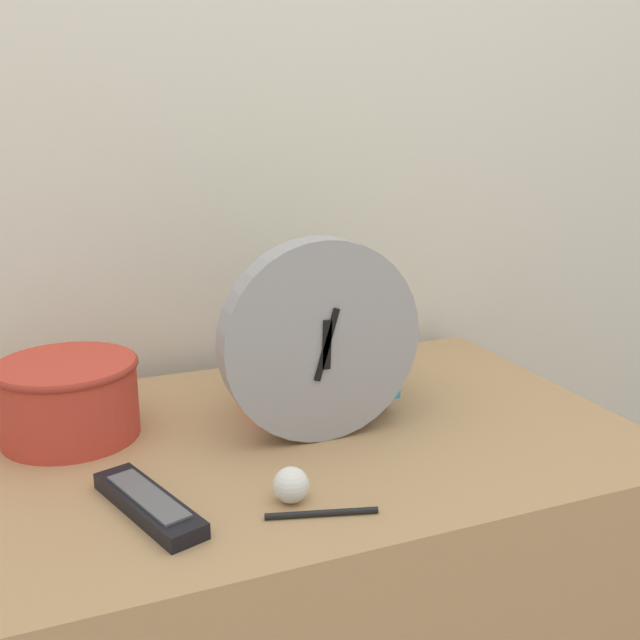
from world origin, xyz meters
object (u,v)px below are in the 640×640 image
pen (322,513)px  basket (68,396)px  desk_clock (321,341)px  tv_remote (148,504)px  book_stack (319,350)px  crumpled_paper_ball (291,485)px

pen → basket: bearing=126.2°
desk_clock → basket: bearing=157.6°
basket → tv_remote: (0.07, -0.26, -0.05)m
book_stack → pen: (-0.13, -0.31, -0.09)m
crumpled_paper_ball → basket: bearing=127.7°
crumpled_paper_ball → book_stack: bearing=61.2°
book_stack → crumpled_paper_ball: bearing=-118.8°
book_stack → crumpled_paper_ball: book_stack is taller
desk_clock → crumpled_paper_ball: (-0.11, -0.16, -0.13)m
desk_clock → pen: desk_clock is taller
tv_remote → crumpled_paper_ball: crumpled_paper_ball is taller
basket → pen: (0.26, -0.35, -0.06)m
desk_clock → pen: (-0.09, -0.21, -0.15)m
basket → crumpled_paper_ball: basket is taller
book_stack → basket: 0.39m
basket → crumpled_paper_ball: 0.39m
desk_clock → pen: bearing=-112.1°
book_stack → basket: (-0.38, 0.04, -0.04)m
book_stack → tv_remote: size_ratio=1.18×
book_stack → basket: book_stack is taller
desk_clock → book_stack: bearing=69.2°
crumpled_paper_ball → desk_clock: bearing=56.8°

